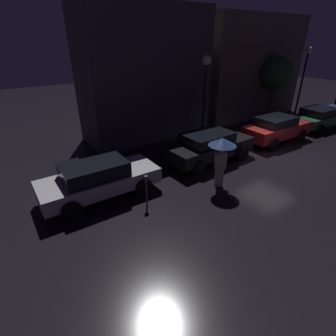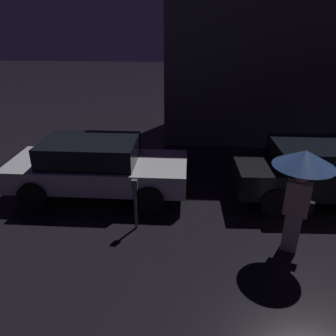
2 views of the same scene
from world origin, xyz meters
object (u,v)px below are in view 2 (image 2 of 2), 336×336
Objects in this scene: pedestrian_with_umbrella at (302,173)px; parking_meter at (135,199)px; parked_car_black at (326,170)px; parked_car_silver at (96,166)px.

pedestrian_with_umbrella reaches higher than parking_meter.
parked_car_black is at bearing 19.65° from parking_meter.
pedestrian_with_umbrella is (-1.35, -2.12, 0.89)m from parked_car_black.
parked_car_silver is at bearing 179.05° from parked_car_black.
parked_car_silver is at bearing 176.30° from pedestrian_with_umbrella.
pedestrian_with_umbrella is 3.30m from parking_meter.
parking_meter is (1.22, -1.49, -0.04)m from parked_car_silver.
parking_meter is at bearing -50.89° from parked_car_silver.
parked_car_black is 3.91× the size of parking_meter.
parking_meter is (-3.12, 0.52, -0.94)m from pedestrian_with_umbrella.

